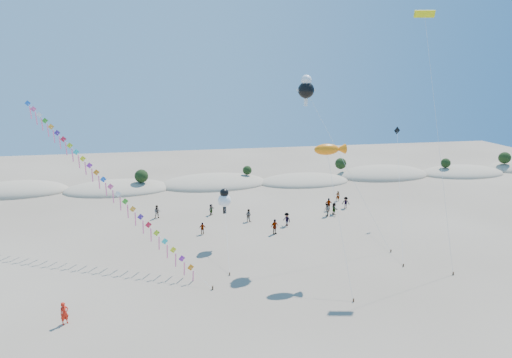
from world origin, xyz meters
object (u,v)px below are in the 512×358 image
object	(u,v)px
kite_train	(101,177)
flyer_foreground	(64,313)
fish_kite	(330,150)
parafoil_kite	(425,22)

from	to	relation	value
kite_train	flyer_foreground	world-z (taller)	kite_train
kite_train	fish_kite	size ratio (longest dim) A/B	1.62
fish_kite	parafoil_kite	world-z (taller)	parafoil_kite
fish_kite	flyer_foreground	xyz separation A→B (m)	(-23.55, -6.30, -11.02)
fish_kite	flyer_foreground	distance (m)	26.75
parafoil_kite	flyer_foreground	xyz separation A→B (m)	(-33.47, -8.21, -22.92)
kite_train	fish_kite	bearing A→B (deg)	-18.89
kite_train	fish_kite	xyz separation A→B (m)	(22.37, -7.66, 3.57)
kite_train	parafoil_kite	world-z (taller)	parafoil_kite
kite_train	fish_kite	distance (m)	23.91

